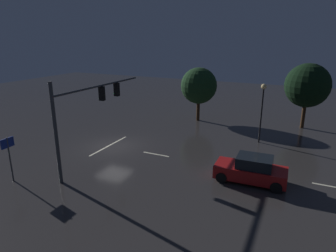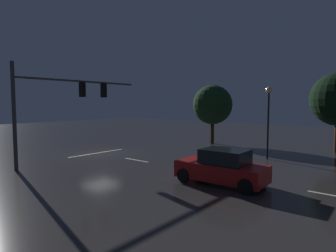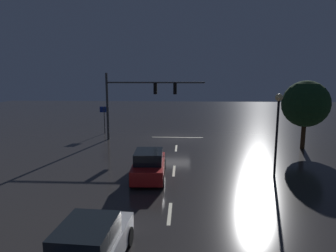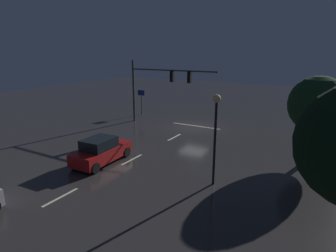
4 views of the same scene
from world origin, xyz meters
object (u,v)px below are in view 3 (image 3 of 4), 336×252
traffic_signal_assembly (140,95)px  route_sign (104,114)px  car_approaching (149,165)px  street_lamp_left_kerb (278,119)px  tree_left_far (306,104)px  car_distant (89,249)px

traffic_signal_assembly → route_sign: traffic_signal_assembly is taller
car_approaching → route_sign: bearing=-65.2°
street_lamp_left_kerb → tree_left_far: tree_left_far is taller
tree_left_far → street_lamp_left_kerb: bearing=58.3°
car_distant → street_lamp_left_kerb: bearing=-131.8°
route_sign → street_lamp_left_kerb: bearing=137.2°
car_approaching → route_sign: 14.92m
tree_left_far → route_sign: bearing=-17.4°
car_approaching → tree_left_far: size_ratio=0.78×
car_distant → route_sign: route_sign is taller
street_lamp_left_kerb → route_sign: bearing=-42.8°
traffic_signal_assembly → car_distant: 19.75m
car_approaching → car_distant: (0.86, 8.79, 0.00)m
traffic_signal_assembly → car_approaching: bearing=101.0°
car_distant → street_lamp_left_kerb: (-8.46, -9.47, 2.72)m
traffic_signal_assembly → tree_left_far: 14.34m
car_approaching → car_distant: same height
car_approaching → tree_left_far: 14.59m
tree_left_far → car_distant: bearing=52.2°
car_distant → car_approaching: bearing=-95.6°
car_approaching → tree_left_far: tree_left_far is taller
car_approaching → street_lamp_left_kerb: (-7.60, -0.68, 2.72)m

